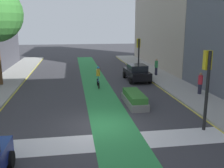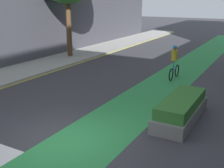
{
  "view_description": "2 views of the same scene",
  "coord_description": "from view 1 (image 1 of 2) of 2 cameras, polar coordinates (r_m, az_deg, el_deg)",
  "views": [
    {
      "loc": [
        -1.38,
        -12.79,
        5.27
      ],
      "look_at": [
        1.19,
        3.58,
        1.43
      ],
      "focal_mm": 41.07,
      "sensor_mm": 36.0,
      "label": 1
    },
    {
      "loc": [
        5.2,
        -6.22,
        4.2
      ],
      "look_at": [
        0.27,
        2.57,
        1.19
      ],
      "focal_mm": 46.06,
      "sensor_mm": 36.0,
      "label": 2
    }
  ],
  "objects": [
    {
      "name": "median_planter",
      "position": [
        17.31,
        5.02,
        -3.33
      ],
      "size": [
        1.13,
        3.38,
        0.85
      ],
      "color": "slate",
      "rests_on": "ground_plane"
    },
    {
      "name": "pedestrian_sidewalk_right_a",
      "position": [
        20.41,
        19.03,
        0.2
      ],
      "size": [
        0.34,
        0.34,
        1.64
      ],
      "color": "#262638",
      "rests_on": "sidewalk_right"
    },
    {
      "name": "cyclist_in_lane",
      "position": [
        21.83,
        -3.1,
        1.66
      ],
      "size": [
        0.32,
        1.73,
        1.86
      ],
      "color": "black",
      "rests_on": "ground_plane"
    },
    {
      "name": "crosswalk_band",
      "position": [
        12.08,
        -1.51,
        -12.79
      ],
      "size": [
        12.0,
        1.8,
        0.01
      ],
      "primitive_type": "cube",
      "color": "silver",
      "rests_on": "ground_plane"
    },
    {
      "name": "bike_lane_paint",
      "position": [
        13.98,
        0.21,
        -9.08
      ],
      "size": [
        2.4,
        60.0,
        0.01
      ],
      "primitive_type": "cube",
      "color": "#2D8C47",
      "rests_on": "ground_plane"
    },
    {
      "name": "traffic_signal_far_right",
      "position": [
        27.49,
        5.92,
        7.65
      ],
      "size": [
        0.35,
        0.52,
        3.86
      ],
      "color": "black",
      "rests_on": "ground_plane"
    },
    {
      "name": "ground_plane",
      "position": [
        13.9,
        -2.59,
        -9.25
      ],
      "size": [
        120.0,
        120.0,
        0.0
      ],
      "primitive_type": "plane",
      "color": "#38383D"
    },
    {
      "name": "traffic_signal_near_right",
      "position": [
        13.51,
        20.41,
        1.9
      ],
      "size": [
        0.35,
        0.52,
        4.05
      ],
      "color": "black",
      "rests_on": "ground_plane"
    },
    {
      "name": "curb_stripe_right",
      "position": [
        15.67,
        19.97,
        -7.4
      ],
      "size": [
        0.16,
        60.0,
        0.01
      ],
      "primitive_type": "cube",
      "color": "yellow",
      "rests_on": "ground_plane"
    },
    {
      "name": "car_black_right_far",
      "position": [
        24.79,
        5.53,
        2.59
      ],
      "size": [
        2.06,
        4.22,
        1.57
      ],
      "color": "black",
      "rests_on": "ground_plane"
    },
    {
      "name": "pedestrian_sidewalk_right_b",
      "position": [
        27.05,
        9.84,
        3.8
      ],
      "size": [
        0.34,
        0.34,
        1.7
      ],
      "color": "#262638",
      "rests_on": "sidewalk_right"
    }
  ]
}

